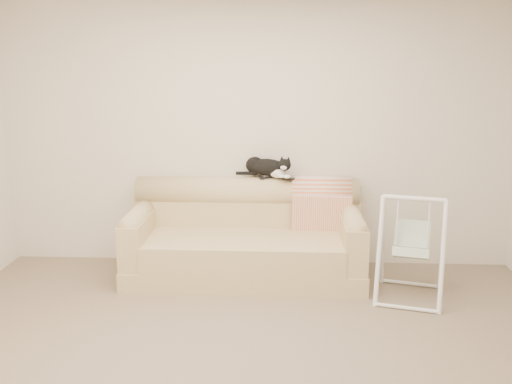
% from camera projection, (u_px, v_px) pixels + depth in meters
% --- Properties ---
extents(ground_plane, '(5.00, 5.00, 0.00)m').
position_uv_depth(ground_plane, '(243.00, 361.00, 3.91)').
color(ground_plane, '#77644D').
rests_on(ground_plane, ground).
extents(room_shell, '(5.04, 4.04, 2.60)m').
position_uv_depth(room_shell, '(242.00, 141.00, 3.56)').
color(room_shell, beige).
rests_on(room_shell, ground).
extents(sofa, '(2.20, 0.93, 0.90)m').
position_uv_depth(sofa, '(246.00, 239.00, 5.41)').
color(sofa, '#CAB480').
rests_on(sofa, ground).
extents(remote_a, '(0.18, 0.14, 0.03)m').
position_uv_depth(remote_a, '(268.00, 177.00, 5.52)').
color(remote_a, black).
rests_on(remote_a, sofa).
extents(remote_b, '(0.16, 0.14, 0.02)m').
position_uv_depth(remote_b, '(286.00, 178.00, 5.47)').
color(remote_b, black).
rests_on(remote_b, sofa).
extents(tuxedo_cat, '(0.55, 0.35, 0.22)m').
position_uv_depth(tuxedo_cat, '(267.00, 167.00, 5.50)').
color(tuxedo_cat, black).
rests_on(tuxedo_cat, sofa).
extents(throw_blanket, '(0.57, 0.38, 0.58)m').
position_uv_depth(throw_blanket, '(321.00, 196.00, 5.51)').
color(throw_blanket, orange).
rests_on(throw_blanket, sofa).
extents(baby_swing, '(0.68, 0.71, 0.91)m').
position_uv_depth(baby_swing, '(411.00, 247.00, 4.86)').
color(baby_swing, white).
rests_on(baby_swing, ground).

